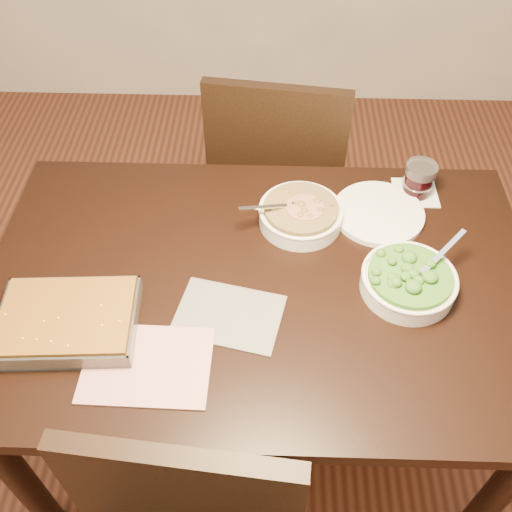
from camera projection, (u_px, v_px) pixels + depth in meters
ground at (260, 416)px, 1.99m from camera, size 4.00×4.00×0.00m
table at (261, 303)px, 1.50m from camera, size 1.40×0.90×0.75m
magazine_a at (147, 365)px, 1.27m from camera, size 0.29×0.21×0.01m
magazine_b at (229, 315)px, 1.36m from camera, size 0.28×0.23×0.00m
coaster at (415, 193)px, 1.65m from camera, size 0.12×0.12×0.00m
stew_bowl at (301, 214)px, 1.55m from camera, size 0.24×0.23×0.09m
broccoli_bowl at (409, 281)px, 1.39m from camera, size 0.23×0.23×0.09m
baking_dish at (68, 321)px, 1.31m from camera, size 0.33×0.25×0.06m
wine_tumbler at (419, 179)px, 1.61m from camera, size 0.09×0.09×0.10m
dinner_plate at (378, 213)px, 1.58m from camera, size 0.25×0.25×0.02m
chair_far at (278, 173)px, 2.04m from camera, size 0.51×0.51×0.96m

